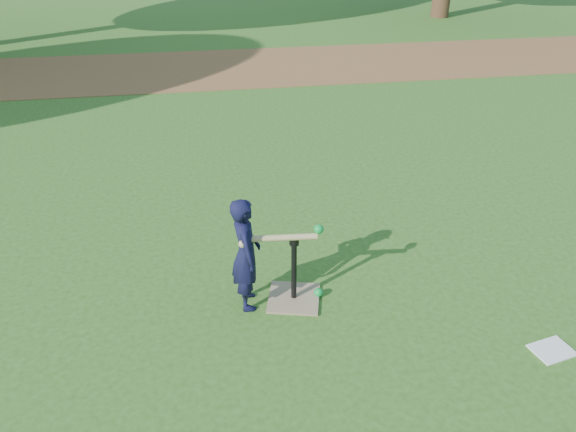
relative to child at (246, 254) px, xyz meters
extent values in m
plane|color=#285116|center=(0.23, 0.03, -0.50)|extent=(80.00, 80.00, 0.00)
cube|color=brown|center=(0.23, 7.53, -0.49)|extent=(24.00, 3.00, 0.01)
imported|color=black|center=(0.00, 0.00, 0.00)|extent=(0.25, 0.37, 0.99)
sphere|color=#0C8832|center=(0.61, -0.01, -0.46)|extent=(0.08, 0.08, 0.08)
cube|color=silver|center=(2.22, -0.96, -0.49)|extent=(0.34, 0.29, 0.01)
cube|color=#887256|center=(0.39, -0.01, -0.49)|extent=(0.52, 0.52, 0.02)
cylinder|color=black|center=(0.39, -0.01, -0.20)|extent=(0.05, 0.05, 0.55)
cylinder|color=black|center=(0.39, -0.01, 0.09)|extent=(0.08, 0.08, 0.06)
cylinder|color=tan|center=(0.27, -0.03, 0.15)|extent=(0.60, 0.10, 0.05)
sphere|color=tan|center=(-0.03, -0.07, 0.15)|extent=(0.06, 0.06, 0.06)
sphere|color=#0C8832|center=(0.59, -0.03, 0.19)|extent=(0.08, 0.08, 0.08)
camera|label=1|loc=(-0.28, -3.77, 2.50)|focal=35.00mm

